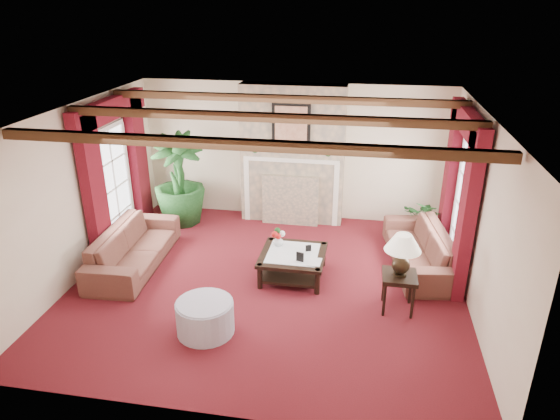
% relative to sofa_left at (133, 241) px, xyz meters
% --- Properties ---
extents(floor, '(6.00, 6.00, 0.00)m').
position_rel_sofa_left_xyz_m(floor, '(2.32, -0.21, -0.44)').
color(floor, '#460C13').
rests_on(floor, ground).
extents(ceiling, '(6.00, 6.00, 0.00)m').
position_rel_sofa_left_xyz_m(ceiling, '(2.32, -0.21, 2.26)').
color(ceiling, white).
rests_on(ceiling, floor).
extents(back_wall, '(6.00, 0.02, 2.70)m').
position_rel_sofa_left_xyz_m(back_wall, '(2.32, 2.54, 0.91)').
color(back_wall, beige).
rests_on(back_wall, ground).
extents(left_wall, '(0.02, 5.50, 2.70)m').
position_rel_sofa_left_xyz_m(left_wall, '(-0.68, -0.21, 0.91)').
color(left_wall, beige).
rests_on(left_wall, ground).
extents(right_wall, '(0.02, 5.50, 2.70)m').
position_rel_sofa_left_xyz_m(right_wall, '(5.32, -0.21, 0.91)').
color(right_wall, beige).
rests_on(right_wall, ground).
extents(ceiling_beams, '(6.00, 3.00, 0.12)m').
position_rel_sofa_left_xyz_m(ceiling_beams, '(2.32, -0.21, 2.20)').
color(ceiling_beams, '#3E2613').
rests_on(ceiling_beams, ceiling).
extents(fireplace, '(2.00, 0.52, 2.70)m').
position_rel_sofa_left_xyz_m(fireplace, '(2.32, 2.34, 2.26)').
color(fireplace, tan).
rests_on(fireplace, ground).
extents(french_door_left, '(0.10, 1.10, 2.16)m').
position_rel_sofa_left_xyz_m(french_door_left, '(-0.65, 0.79, 1.69)').
color(french_door_left, white).
rests_on(french_door_left, ground).
extents(french_door_right, '(0.10, 1.10, 2.16)m').
position_rel_sofa_left_xyz_m(french_door_right, '(5.29, 0.79, 1.69)').
color(french_door_right, white).
rests_on(french_door_right, ground).
extents(curtains_left, '(0.20, 2.40, 2.55)m').
position_rel_sofa_left_xyz_m(curtains_left, '(-0.54, 0.79, 2.11)').
color(curtains_left, '#4B0A12').
rests_on(curtains_left, ground).
extents(curtains_right, '(0.20, 2.40, 2.55)m').
position_rel_sofa_left_xyz_m(curtains_right, '(5.18, 0.79, 2.11)').
color(curtains_right, '#4B0A12').
rests_on(curtains_right, ground).
extents(sofa_left, '(2.29, 0.85, 0.87)m').
position_rel_sofa_left_xyz_m(sofa_left, '(0.00, 0.00, 0.00)').
color(sofa_left, '#360E19').
rests_on(sofa_left, ground).
extents(sofa_right, '(2.35, 1.22, 0.85)m').
position_rel_sofa_left_xyz_m(sofa_right, '(4.69, 0.79, -0.01)').
color(sofa_right, '#360E19').
rests_on(sofa_right, ground).
extents(potted_palm, '(1.65, 2.16, 1.01)m').
position_rel_sofa_left_xyz_m(potted_palm, '(0.17, 1.80, 0.07)').
color(potted_palm, black).
rests_on(potted_palm, ground).
extents(small_plant, '(1.40, 1.41, 0.62)m').
position_rel_sofa_left_xyz_m(small_plant, '(4.85, 1.83, -0.13)').
color(small_plant, black).
rests_on(small_plant, ground).
extents(coffee_table, '(1.03, 1.03, 0.42)m').
position_rel_sofa_left_xyz_m(coffee_table, '(2.67, 0.06, -0.23)').
color(coffee_table, black).
rests_on(coffee_table, ground).
extents(side_table, '(0.62, 0.62, 0.57)m').
position_rel_sofa_left_xyz_m(side_table, '(4.29, -0.59, -0.15)').
color(side_table, black).
rests_on(side_table, ground).
extents(ottoman, '(0.77, 0.77, 0.45)m').
position_rel_sofa_left_xyz_m(ottoman, '(1.73, -1.57, -0.21)').
color(ottoman, '#948FA2').
rests_on(ottoman, ground).
extents(table_lamp, '(0.51, 0.51, 0.64)m').
position_rel_sofa_left_xyz_m(table_lamp, '(4.29, -0.59, 0.45)').
color(table_lamp, black).
rests_on(table_lamp, side_table).
extents(flower_vase, '(0.25, 0.25, 0.17)m').
position_rel_sofa_left_xyz_m(flower_vase, '(2.39, 0.30, 0.07)').
color(flower_vase, silver).
rests_on(flower_vase, coffee_table).
extents(book, '(0.20, 0.05, 0.28)m').
position_rel_sofa_left_xyz_m(book, '(2.94, -0.18, 0.12)').
color(book, black).
rests_on(book, coffee_table).
extents(photo_frame_a, '(0.12, 0.05, 0.16)m').
position_rel_sofa_left_xyz_m(photo_frame_a, '(2.82, -0.19, 0.06)').
color(photo_frame_a, black).
rests_on(photo_frame_a, coffee_table).
extents(photo_frame_b, '(0.09, 0.05, 0.12)m').
position_rel_sofa_left_xyz_m(photo_frame_b, '(2.91, 0.16, 0.04)').
color(photo_frame_b, black).
rests_on(photo_frame_b, coffee_table).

